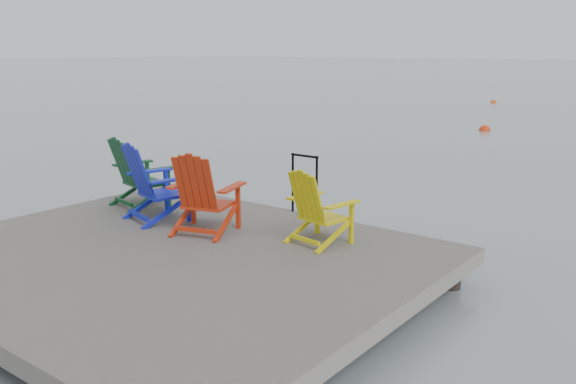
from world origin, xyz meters
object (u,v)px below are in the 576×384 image
Objects in this scene: chair_green at (137,172)px; chair_blue at (153,182)px; chair_red at (203,193)px; handrail at (305,178)px; buoy_a at (485,131)px; chair_yellow at (317,207)px; buoy_b at (493,103)px.

chair_green is 0.97× the size of chair_blue.
chair_red is at bearing 14.08° from chair_blue.
buoy_a is at bearing 100.24° from handrail.
chair_red is 1.56m from chair_yellow.
chair_blue is at bearing -12.02° from chair_green.
chair_red is at bearing 0.10° from chair_green.
chair_blue is (-1.50, -1.61, 0.02)m from handrail.
handrail is at bearing 141.96° from chair_yellow.
chair_blue reaches higher than chair_green.
buoy_a reaches higher than buoy_b.
chair_red reaches higher than handrail.
chair_green is 1.90m from chair_red.
chair_blue is 16.64m from buoy_a.
chair_green is at bearing -88.72° from buoy_a.
handrail is 2.20m from chair_blue.
chair_yellow is at bearing 14.96° from chair_green.
chair_yellow is 16.47m from buoy_a.
chair_yellow is 29.24m from buoy_b.
chair_blue is 1.02× the size of chair_red.
chair_yellow is at bearing 27.49° from chair_blue.
chair_green reaches higher than chair_yellow.
chair_green is at bearing 171.02° from chair_blue.
chair_blue is 29.22m from buoy_b.
buoy_b is (-3.98, 12.18, 0.00)m from buoy_a.
chair_yellow reaches higher than buoy_a.
chair_red is 1.15× the size of chair_yellow.
chair_red is at bearing -77.83° from buoy_b.
handrail is 1.45m from chair_yellow.
chair_blue reaches higher than buoy_a.
chair_blue is at bearing 160.86° from chair_red.
buoy_b is (-4.34, 28.36, -1.05)m from chair_green.
chair_green is 3.29× the size of buoy_b.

